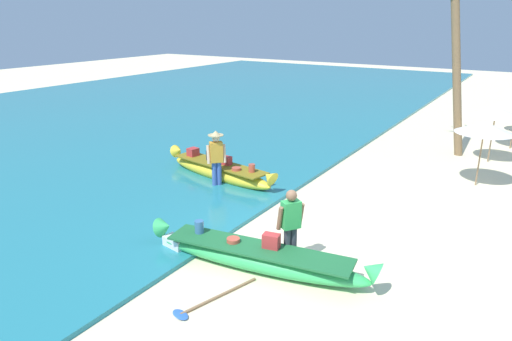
% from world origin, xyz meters
% --- Properties ---
extents(ground_plane, '(80.00, 80.00, 0.00)m').
position_xyz_m(ground_plane, '(0.00, 0.00, 0.00)').
color(ground_plane, beige).
extents(sea, '(24.00, 56.00, 0.10)m').
position_xyz_m(sea, '(-13.44, 8.00, 0.05)').
color(sea, teal).
rests_on(sea, ground).
extents(boat_green_foreground, '(4.78, 1.34, 0.75)m').
position_xyz_m(boat_green_foreground, '(-0.12, -1.03, 0.26)').
color(boat_green_foreground, '#38B760').
rests_on(boat_green_foreground, ground).
extents(boat_yellow_midground, '(4.35, 1.37, 0.82)m').
position_xyz_m(boat_yellow_midground, '(-3.87, 2.78, 0.30)').
color(boat_yellow_midground, yellow).
rests_on(boat_yellow_midground, ground).
extents(person_vendor_hatted, '(0.52, 0.54, 1.71)m').
position_xyz_m(person_vendor_hatted, '(-3.52, 2.19, 0.99)').
color(person_vendor_hatted, '#3D5BA8').
rests_on(person_vendor_hatted, ground).
extents(person_tourist_customer, '(0.47, 0.56, 1.59)m').
position_xyz_m(person_tourist_customer, '(0.32, -0.51, 0.89)').
color(person_tourist_customer, '#333842').
rests_on(person_tourist_customer, ground).
extents(parasol_row_0, '(1.60, 1.60, 1.91)m').
position_xyz_m(parasol_row_0, '(2.83, 6.46, 1.75)').
color(parasol_row_0, '#8E6B47').
rests_on(parasol_row_0, ground).
extents(parasol_row_1, '(1.60, 1.60, 1.91)m').
position_xyz_m(parasol_row_1, '(2.84, 9.23, 1.75)').
color(parasol_row_1, '#8E6B47').
rests_on(parasol_row_1, ground).
extents(palm_tree_leaning_seaward, '(2.37, 2.64, 6.47)m').
position_xyz_m(palm_tree_leaning_seaward, '(1.01, 9.58, 5.23)').
color(palm_tree_leaning_seaward, brown).
rests_on(palm_tree_leaning_seaward, ground).
extents(cooler_box, '(0.56, 0.37, 0.31)m').
position_xyz_m(cooler_box, '(-1.99, -1.34, 0.16)').
color(cooler_box, silver).
rests_on(cooler_box, ground).
extents(paddle, '(0.69, 1.75, 0.05)m').
position_xyz_m(paddle, '(-0.25, -2.49, 0.03)').
color(paddle, '#8E6B47').
rests_on(paddle, ground).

